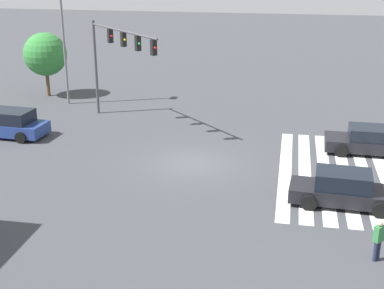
# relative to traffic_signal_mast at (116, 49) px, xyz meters

# --- Properties ---
(ground_plane) EXTENTS (149.02, 149.02, 0.00)m
(ground_plane) POSITION_rel_traffic_signal_mast_xyz_m (-5.71, -5.71, -4.75)
(ground_plane) COLOR #3D3F44
(crosswalk_markings) EXTENTS (11.41, 6.30, 0.01)m
(crosswalk_markings) POSITION_rel_traffic_signal_mast_xyz_m (-5.71, -13.29, -4.74)
(crosswalk_markings) COLOR silver
(crosswalk_markings) RESTS_ON ground_plane
(traffic_signal_mast) EXTENTS (5.77, 5.77, 6.17)m
(traffic_signal_mast) POSITION_rel_traffic_signal_mast_xyz_m (0.00, 0.00, 0.00)
(traffic_signal_mast) COLOR #47474C
(traffic_signal_mast) RESTS_ON ground_plane
(car_1) EXTENTS (2.38, 4.75, 1.59)m
(car_1) POSITION_rel_traffic_signal_mast_xyz_m (-3.37, 5.73, -3.99)
(car_1) COLOR navy
(car_1) RESTS_ON ground_plane
(car_2) EXTENTS (2.28, 4.61, 1.44)m
(car_2) POSITION_rel_traffic_signal_mast_xyz_m (-2.38, -14.81, -4.06)
(car_2) COLOR black
(car_2) RESTS_ON ground_plane
(car_3) EXTENTS (2.23, 4.71, 1.51)m
(car_3) POSITION_rel_traffic_signal_mast_xyz_m (-9.20, -12.93, -4.05)
(car_3) COLOR black
(car_3) RESTS_ON ground_plane
(pedestrian) EXTENTS (0.41, 0.41, 1.55)m
(pedestrian) POSITION_rel_traffic_signal_mast_xyz_m (-13.54, -13.74, -3.89)
(pedestrian) COLOR #232842
(pedestrian) RESTS_ON ground_plane
(street_light_pole_b) EXTENTS (0.80, 0.36, 9.45)m
(street_light_pole_b) POSITION_rel_traffic_signal_mast_xyz_m (4.08, 5.14, 0.80)
(street_light_pole_b) COLOR slate
(street_light_pole_b) RESTS_ON ground_plane
(tree_corner_a) EXTENTS (3.18, 3.18, 4.74)m
(tree_corner_a) POSITION_rel_traffic_signal_mast_xyz_m (5.99, 7.54, -1.61)
(tree_corner_a) COLOR brown
(tree_corner_a) RESTS_ON ground_plane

